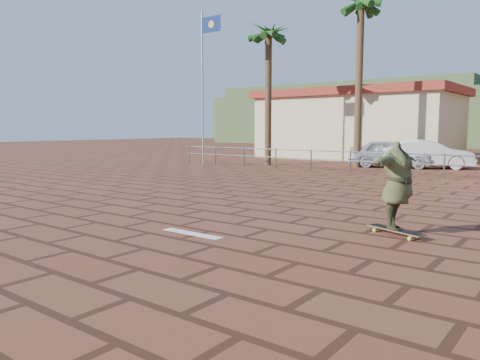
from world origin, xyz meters
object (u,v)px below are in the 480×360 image
at_px(skateboarder, 397,186).
at_px(car_silver, 391,154).
at_px(longboard, 396,230).
at_px(car_white, 427,154).

height_order(skateboarder, car_silver, skateboarder).
xyz_separation_m(longboard, car_white, (-3.84, 15.44, 0.62)).
bearing_deg(car_white, longboard, 167.01).
distance_m(car_silver, car_white, 1.69).
height_order(longboard, skateboarder, skateboarder).
distance_m(skateboarder, car_white, 15.91).
bearing_deg(skateboarder, car_white, 14.35).
bearing_deg(longboard, skateboarder, 34.91).
bearing_deg(longboard, car_white, 124.86).
distance_m(skateboarder, car_silver, 15.90).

